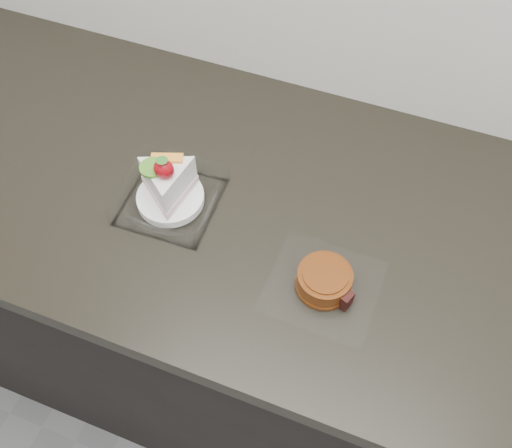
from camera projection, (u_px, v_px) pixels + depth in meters
counter at (311, 333)px, 1.34m from camera, size 2.04×0.64×0.90m
cake_tray at (169, 191)px, 0.97m from camera, size 0.16×0.16×0.12m
mooncake_wrap at (325, 282)px, 0.89m from camera, size 0.17×0.16×0.04m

